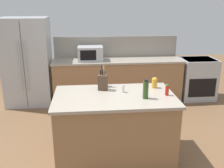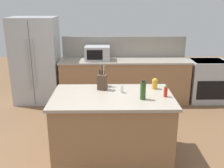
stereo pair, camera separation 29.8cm
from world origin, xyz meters
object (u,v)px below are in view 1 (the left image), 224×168
object	(u,v)px
utensil_crock	(103,81)
salt_shaker	(123,89)
knife_block	(103,82)
olive_oil_bottle	(146,90)
microwave	(90,53)
range_oven	(197,78)
hot_sauce_bottle	(167,90)
honey_jar	(154,83)
refrigerator	(28,62)

from	to	relation	value
utensil_crock	salt_shaker	distance (m)	0.39
knife_block	olive_oil_bottle	bearing A→B (deg)	-22.62
microwave	knife_block	world-z (taller)	microwave
range_oven	utensil_crock	bearing A→B (deg)	-141.43
knife_block	hot_sauce_bottle	xyz separation A→B (m)	(0.85, -0.30, -0.04)
range_oven	olive_oil_bottle	distance (m)	2.97
range_oven	honey_jar	bearing A→B (deg)	-127.98
refrigerator	olive_oil_bottle	xyz separation A→B (m)	(2.02, -2.40, 0.14)
microwave	hot_sauce_bottle	xyz separation A→B (m)	(1.00, -2.26, -0.08)
range_oven	microwave	xyz separation A→B (m)	(-2.41, 0.00, 0.62)
range_oven	knife_block	xyz separation A→B (m)	(-2.27, -1.95, 0.59)
salt_shaker	range_oven	bearing A→B (deg)	46.30
refrigerator	hot_sauce_bottle	bearing A→B (deg)	-44.70
refrigerator	salt_shaker	world-z (taller)	refrigerator
hot_sauce_bottle	olive_oil_bottle	xyz separation A→B (m)	(-0.32, -0.09, 0.05)
olive_oil_bottle	microwave	bearing A→B (deg)	106.25
microwave	knife_block	xyz separation A→B (m)	(0.15, -1.95, -0.03)
honey_jar	olive_oil_bottle	distance (m)	0.48
honey_jar	range_oven	bearing A→B (deg)	52.02
utensil_crock	olive_oil_bottle	size ratio (longest dim) A/B	1.24
refrigerator	hot_sauce_bottle	world-z (taller)	refrigerator
microwave	salt_shaker	distance (m)	2.13
refrigerator	microwave	distance (m)	1.34
refrigerator	range_oven	world-z (taller)	refrigerator
utensil_crock	olive_oil_bottle	world-z (taller)	utensil_crock
salt_shaker	olive_oil_bottle	size ratio (longest dim) A/B	0.44
honey_jar	olive_oil_bottle	world-z (taller)	olive_oil_bottle
knife_block	honey_jar	size ratio (longest dim) A/B	1.92
refrigerator	microwave	xyz separation A→B (m)	(1.33, -0.05, 0.17)
range_oven	utensil_crock	distance (m)	2.93
range_oven	honey_jar	distance (m)	2.51
range_oven	hot_sauce_bottle	bearing A→B (deg)	-122.10
microwave	hot_sauce_bottle	bearing A→B (deg)	-66.12
refrigerator	utensil_crock	bearing A→B (deg)	-50.96
knife_block	honey_jar	distance (m)	0.76
hot_sauce_bottle	knife_block	bearing A→B (deg)	160.33
microwave	hot_sauce_bottle	distance (m)	2.47
refrigerator	olive_oil_bottle	distance (m)	3.13
refrigerator	olive_oil_bottle	size ratio (longest dim) A/B	7.11
honey_jar	olive_oil_bottle	bearing A→B (deg)	-118.34
range_oven	olive_oil_bottle	xyz separation A→B (m)	(-1.73, -2.34, 0.59)
knife_block	olive_oil_bottle	world-z (taller)	knife_block
utensil_crock	hot_sauce_bottle	size ratio (longest dim) A/B	2.10
refrigerator	knife_block	world-z (taller)	refrigerator
honey_jar	utensil_crock	bearing A→B (deg)	169.76
range_oven	hot_sauce_bottle	xyz separation A→B (m)	(-1.41, -2.25, 0.54)
microwave	hot_sauce_bottle	size ratio (longest dim) A/B	3.45
utensil_crock	salt_shaker	size ratio (longest dim) A/B	2.84
olive_oil_bottle	range_oven	bearing A→B (deg)	53.58
range_oven	hot_sauce_bottle	world-z (taller)	hot_sauce_bottle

